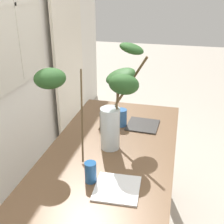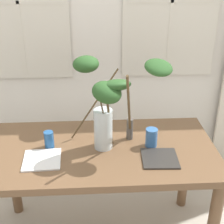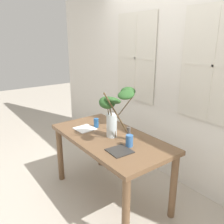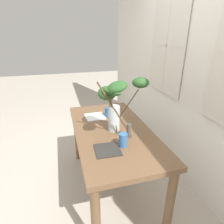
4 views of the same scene
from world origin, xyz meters
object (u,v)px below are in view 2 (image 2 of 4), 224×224
at_px(plate_square_right, 160,158).
at_px(pillar_candle, 130,129).
at_px(dining_table, 101,163).
at_px(drinking_glass_blue_right, 151,138).
at_px(plate_square_left, 42,160).
at_px(vase_with_branches, 107,95).
at_px(drinking_glass_blue_left, 49,140).

distance_m(plate_square_right, pillar_candle, 0.30).
height_order(dining_table, drinking_glass_blue_right, drinking_glass_blue_right).
height_order(dining_table, plate_square_left, plate_square_left).
distance_m(vase_with_branches, plate_square_left, 0.55).
height_order(plate_square_right, pillar_candle, pillar_candle).
relative_size(dining_table, drinking_glass_blue_left, 13.15).
bearing_deg(pillar_candle, drinking_glass_blue_right, -38.03).
bearing_deg(dining_table, vase_with_branches, 48.49).
xyz_separation_m(plate_square_right, pillar_candle, (-0.16, 0.25, 0.07)).
bearing_deg(drinking_glass_blue_right, plate_square_right, -79.05).
distance_m(vase_with_branches, drinking_glass_blue_left, 0.47).
relative_size(vase_with_branches, plate_square_left, 2.81).
height_order(drinking_glass_blue_left, plate_square_right, drinking_glass_blue_left).
distance_m(drinking_glass_blue_left, pillar_candle, 0.52).
distance_m(dining_table, plate_square_left, 0.39).
bearing_deg(plate_square_right, pillar_candle, 122.17).
bearing_deg(drinking_glass_blue_right, pillar_candle, 141.97).
bearing_deg(pillar_candle, drinking_glass_blue_left, -171.51).
relative_size(plate_square_left, pillar_candle, 1.42).
relative_size(drinking_glass_blue_left, drinking_glass_blue_right, 0.91).
relative_size(dining_table, vase_with_branches, 2.37).
distance_m(plate_square_left, pillar_candle, 0.59).
distance_m(drinking_glass_blue_right, plate_square_left, 0.69).
xyz_separation_m(vase_with_branches, plate_square_left, (-0.40, -0.17, -0.34)).
height_order(plate_square_left, plate_square_right, same).
bearing_deg(plate_square_left, drinking_glass_blue_left, 78.38).
xyz_separation_m(dining_table, pillar_candle, (0.20, 0.11, 0.19)).
bearing_deg(plate_square_right, drinking_glass_blue_right, 100.95).
distance_m(vase_with_branches, plate_square_right, 0.50).
distance_m(drinking_glass_blue_left, plate_square_left, 0.16).
xyz_separation_m(drinking_glass_blue_left, plate_square_right, (0.67, -0.17, -0.05)).
relative_size(drinking_glass_blue_right, plate_square_right, 0.57).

